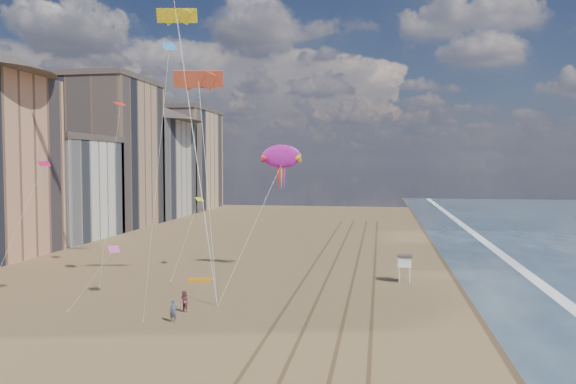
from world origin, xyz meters
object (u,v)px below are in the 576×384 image
Objects in this scene: grounded_kite at (199,280)px; lifeguard_stand at (405,261)px; show_kite at (281,157)px; kite_flyer_b at (184,301)px; kite_flyer_a at (173,311)px.

lifeguard_stand is at bearing -0.54° from grounded_kite.
show_kite is (7.81, 5.56, 13.02)m from grounded_kite.
lifeguard_stand is at bearing 69.81° from kite_flyer_b.
kite_flyer_b is (-5.11, -17.65, -12.22)m from show_kite.
lifeguard_stand is 1.54× the size of kite_flyer_b.
show_kite reaches higher than kite_flyer_a.
kite_flyer_a is (-4.98, -20.51, -12.27)m from show_kite.
kite_flyer_a is at bearing -87.46° from grounded_kite.
show_kite reaches higher than kite_flyer_b.
kite_flyer_b is at bearing -141.25° from lifeguard_stand.
kite_flyer_a is at bearing -56.26° from kite_flyer_b.
kite_flyer_b is (-18.63, -14.95, -1.28)m from lifeguard_stand.
lifeguard_stand is at bearing -11.27° from show_kite.
kite_flyer_b is at bearing 90.11° from kite_flyer_a.
show_kite is 11.29× the size of kite_flyer_a.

